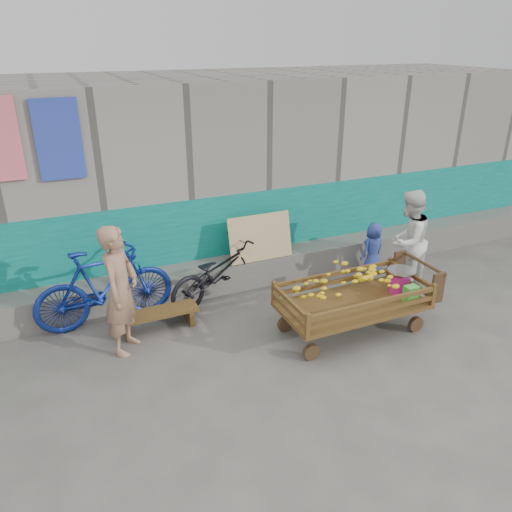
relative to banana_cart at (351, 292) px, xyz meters
name	(u,v)px	position (x,y,z in m)	size (l,w,h in m)	color
ground	(314,368)	(-0.81, -0.52, -0.60)	(80.00, 80.00, 0.00)	#4F4D48
building_wall	(201,169)	(-0.81, 3.53, 0.87)	(12.00, 3.50, 3.00)	gray
banana_cart	(351,292)	(0.00, 0.00, 0.00)	(2.07, 0.94, 0.88)	#513418
bench	(158,316)	(-2.27, 1.08, -0.40)	(1.06, 0.32, 0.27)	#513418
vendor_man	(121,290)	(-2.73, 0.78, 0.22)	(0.60, 0.39, 1.63)	#A27659
woman	(408,241)	(1.47, 0.73, 0.18)	(0.76, 0.59, 1.56)	white
child	(373,249)	(1.33, 1.35, -0.16)	(0.43, 0.28, 0.87)	#30429A
bicycle_dark	(218,272)	(-1.26, 1.53, -0.16)	(0.58, 1.66, 0.87)	black
bicycle_blue	(104,286)	(-2.85, 1.51, -0.05)	(0.52, 1.83, 1.10)	navy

